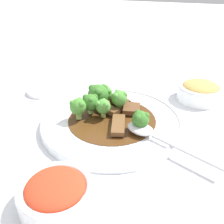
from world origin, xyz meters
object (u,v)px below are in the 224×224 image
object	(u,v)px
beef_strip_2	(118,125)
broccoli_floret_0	(105,93)
beef_strip_3	(132,109)
broccoli_floret_5	(98,94)
broccoli_floret_3	(103,107)
main_plate	(112,121)
side_bowl_kimchi	(56,193)
broccoli_floret_4	(141,119)
serving_spoon	(147,132)
beef_strip_0	(109,110)
broccoli_floret_2	(90,102)
broccoli_floret_6	(78,106)
sauce_dish	(42,91)
side_bowl_appetizer	(200,91)
beef_strip_1	(121,101)
broccoli_floret_1	(119,98)

from	to	relation	value
beef_strip_2	broccoli_floret_0	world-z (taller)	broccoli_floret_0
beef_strip_3	broccoli_floret_5	distance (m)	0.09
broccoli_floret_3	main_plate	bearing A→B (deg)	-81.57
side_bowl_kimchi	broccoli_floret_4	bearing A→B (deg)	-22.49
serving_spoon	side_bowl_kimchi	world-z (taller)	side_bowl_kimchi
broccoli_floret_3	broccoli_floret_4	xyz separation A→B (m)	(-0.02, -0.09, -0.00)
main_plate	broccoli_floret_5	xyz separation A→B (m)	(0.04, 0.05, 0.04)
serving_spoon	beef_strip_0	bearing A→B (deg)	56.04
broccoli_floret_0	broccoli_floret_2	world-z (taller)	broccoli_floret_2
broccoli_floret_6	broccoli_floret_5	bearing A→B (deg)	-19.96
broccoli_floret_5	side_bowl_kimchi	distance (m)	0.28
beef_strip_2	broccoli_floret_5	world-z (taller)	broccoli_floret_5
sauce_dish	beef_strip_0	bearing A→B (deg)	-110.39
beef_strip_0	side_bowl_kimchi	distance (m)	0.26
main_plate	side_bowl_appetizer	xyz separation A→B (m)	(0.18, -0.19, 0.02)
beef_strip_1	broccoli_floret_5	world-z (taller)	broccoli_floret_5
beef_strip_2	sauce_dish	world-z (taller)	beef_strip_2
broccoli_floret_4	broccoli_floret_6	distance (m)	0.14
broccoli_floret_3	broccoli_floret_1	bearing A→B (deg)	-31.69
beef_strip_3	side_bowl_appetizer	distance (m)	0.21
broccoli_floret_2	broccoli_floret_6	xyz separation A→B (m)	(-0.03, 0.02, 0.00)
main_plate	broccoli_floret_2	world-z (taller)	broccoli_floret_2
broccoli_floret_2	broccoli_floret_5	xyz separation A→B (m)	(0.04, -0.01, 0.00)
broccoli_floret_2	side_bowl_appetizer	size ratio (longest dim) A/B	0.40
broccoli_floret_4	serving_spoon	xyz separation A→B (m)	(-0.02, -0.02, -0.02)
beef_strip_2	broccoli_floret_2	bearing A→B (deg)	62.16
sauce_dish	side_bowl_kimchi	bearing A→B (deg)	-147.88
broccoli_floret_0	broccoli_floret_1	distance (m)	0.05
broccoli_floret_1	broccoli_floret_6	distance (m)	0.10
beef_strip_3	broccoli_floret_2	bearing A→B (deg)	110.91
beef_strip_2	main_plate	bearing A→B (deg)	35.81
broccoli_floret_4	sauce_dish	bearing A→B (deg)	66.41
broccoli_floret_3	broccoli_floret_5	distance (m)	0.05
main_plate	beef_strip_1	size ratio (longest dim) A/B	5.76
broccoli_floret_3	side_bowl_kimchi	world-z (taller)	broccoli_floret_3
beef_strip_0	beef_strip_3	xyz separation A→B (m)	(0.02, -0.05, 0.00)
beef_strip_3	sauce_dish	world-z (taller)	beef_strip_3
broccoli_floret_6	serving_spoon	bearing A→B (deg)	-97.74
beef_strip_0	broccoli_floret_1	world-z (taller)	broccoli_floret_1
broccoli_floret_5	serving_spoon	bearing A→B (deg)	-123.51
side_bowl_kimchi	side_bowl_appetizer	size ratio (longest dim) A/B	0.99
broccoli_floret_0	broccoli_floret_3	world-z (taller)	same
broccoli_floret_2	side_bowl_kimchi	world-z (taller)	broccoli_floret_2
main_plate	broccoli_floret_2	bearing A→B (deg)	80.84
beef_strip_1	beef_strip_2	xyz separation A→B (m)	(-0.10, -0.02, -0.00)
beef_strip_2	broccoli_floret_6	bearing A→B (deg)	84.47
broccoli_floret_0	beef_strip_0	bearing A→B (deg)	-152.18
side_bowl_appetizer	beef_strip_1	bearing A→B (deg)	121.15
beef_strip_3	broccoli_floret_1	xyz separation A→B (m)	(-0.00, 0.03, 0.02)
beef_strip_0	sauce_dish	world-z (taller)	beef_strip_0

